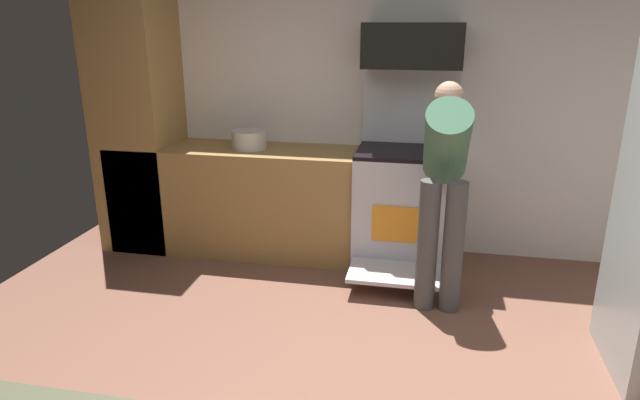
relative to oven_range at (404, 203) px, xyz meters
The scene contains 7 objects.
wall_back 0.94m from the oven_range, 134.08° to the left, with size 5.20×0.12×2.60m, color silver.
lower_cabinet_run 1.26m from the oven_range, behind, with size 2.40×0.60×0.90m, color olive.
cabinet_column 2.33m from the oven_range, behind, with size 0.60×0.60×2.10m, color olive.
oven_range is the anchor object (origin of this frame).
microwave 1.22m from the oven_range, 90.00° to the left, with size 0.74×0.38×0.33m, color black.
person_cook 0.75m from the oven_range, 63.95° to the right, with size 0.31×0.66×1.51m.
stock_pot 1.36m from the oven_range, behind, with size 0.29×0.29×0.15m, color beige.
Camera 1 is at (0.53, -2.25, 1.90)m, focal length 30.84 mm.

